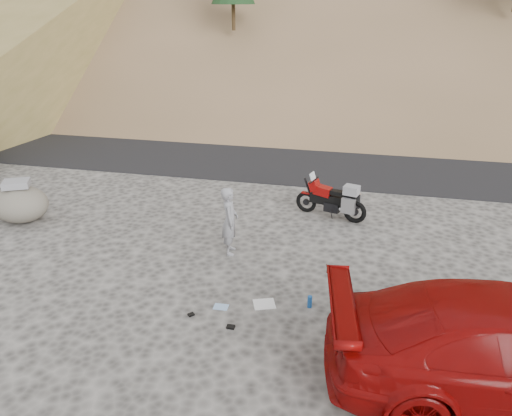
{
  "coord_description": "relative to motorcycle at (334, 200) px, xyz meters",
  "views": [
    {
      "loc": [
        2.32,
        -9.45,
        5.65
      ],
      "look_at": [
        -0.07,
        1.21,
        1.0
      ],
      "focal_mm": 35.0,
      "sensor_mm": 36.0,
      "label": 1
    }
  ],
  "objects": [
    {
      "name": "gear_bottle",
      "position": [
        -0.1,
        -4.44,
        -0.4
      ],
      "size": [
        0.1,
        0.1,
        0.25
      ],
      "primitive_type": "cylinder",
      "rotation": [
        0.0,
        0.0,
        -0.14
      ],
      "color": "#184A91",
      "rests_on": "ground"
    },
    {
      "name": "gear_glove_a",
      "position": [
        -1.44,
        -5.43,
        -0.5
      ],
      "size": [
        0.15,
        0.11,
        0.04
      ],
      "primitive_type": "cube",
      "rotation": [
        0.0,
        0.0,
        0.01
      ],
      "color": "black",
      "rests_on": "ground"
    },
    {
      "name": "man",
      "position": [
        -2.23,
        -2.57,
        -0.52
      ],
      "size": [
        0.53,
        0.68,
        1.65
      ],
      "primitive_type": "imported",
      "rotation": [
        0.0,
        0.0,
        1.81
      ],
      "color": "gray",
      "rests_on": "ground"
    },
    {
      "name": "ground",
      "position": [
        -1.64,
        -3.3,
        -0.52
      ],
      "size": [
        140.0,
        140.0,
        0.0
      ],
      "primitive_type": "plane",
      "color": "#3D3B38",
      "rests_on": "ground"
    },
    {
      "name": "gear_blue_mat",
      "position": [
        1.26,
        -4.12,
        -0.44
      ],
      "size": [
        0.46,
        0.38,
        0.17
      ],
      "primitive_type": "cylinder",
      "rotation": [
        0.0,
        1.57,
        0.55
      ],
      "color": "#184A91",
      "rests_on": "ground"
    },
    {
      "name": "motorcycle",
      "position": [
        0.0,
        0.0,
        0.0
      ],
      "size": [
        2.0,
        0.93,
        1.22
      ],
      "rotation": [
        0.0,
        0.0,
        -0.29
      ],
      "color": "black",
      "rests_on": "ground"
    },
    {
      "name": "boulder",
      "position": [
        -8.23,
        -2.06,
        -0.01
      ],
      "size": [
        1.78,
        1.61,
        1.16
      ],
      "rotation": [
        0.0,
        0.0,
        0.25
      ],
      "color": "#514D45",
      "rests_on": "ground"
    },
    {
      "name": "gear_blue_cloth",
      "position": [
        -1.8,
        -4.83,
        -0.52
      ],
      "size": [
        0.3,
        0.22,
        0.01
      ],
      "primitive_type": "cube",
      "rotation": [
        0.0,
        0.0,
        0.04
      ],
      "color": "#90B4DF",
      "rests_on": "ground"
    },
    {
      "name": "road",
      "position": [
        -1.64,
        5.7,
        -0.52
      ],
      "size": [
        120.0,
        7.0,
        0.05
      ],
      "primitive_type": "cube",
      "color": "black",
      "rests_on": "ground"
    },
    {
      "name": "gear_funnel",
      "position": [
        1.38,
        -4.55,
        -0.44
      ],
      "size": [
        0.14,
        0.14,
        0.16
      ],
      "primitive_type": "cone",
      "rotation": [
        0.0,
        0.0,
        -0.08
      ],
      "color": "#AA180B",
      "rests_on": "ground"
    },
    {
      "name": "small_rock",
      "position": [
        -9.15,
        -1.01,
        -0.3
      ],
      "size": [
        0.89,
        0.83,
        0.45
      ],
      "rotation": [
        0.0,
        0.0,
        0.24
      ],
      "color": "#514D45",
      "rests_on": "ground"
    },
    {
      "name": "red_car",
      "position": [
        3.2,
        -6.07,
        -0.52
      ],
      "size": [
        6.0,
        3.09,
        1.66
      ],
      "primitive_type": "imported",
      "rotation": [
        0.0,
        0.0,
        1.71
      ],
      "color": "#7D0706",
      "rests_on": "ground"
    },
    {
      "name": "gear_white_cloth",
      "position": [
        -0.99,
        -4.55,
        -0.52
      ],
      "size": [
        0.53,
        0.5,
        0.01
      ],
      "primitive_type": "cube",
      "rotation": [
        0.0,
        0.0,
        0.35
      ],
      "color": "white",
      "rests_on": "ground"
    },
    {
      "name": "gear_glove_b",
      "position": [
        -2.29,
        -5.22,
        -0.5
      ],
      "size": [
        0.14,
        0.14,
        0.04
      ],
      "primitive_type": "cube",
      "rotation": [
        0.0,
        0.0,
        0.85
      ],
      "color": "black",
      "rests_on": "ground"
    }
  ]
}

